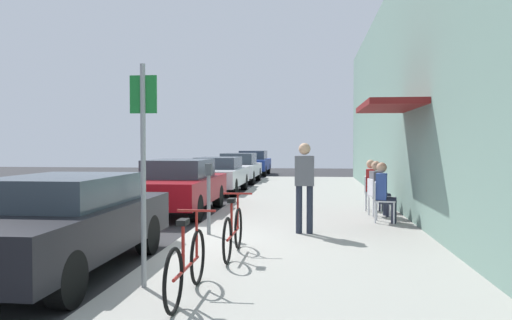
# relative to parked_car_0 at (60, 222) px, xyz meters

# --- Properties ---
(ground_plane) EXTENTS (60.00, 60.00, 0.00)m
(ground_plane) POSITION_rel_parked_car_0_xyz_m (1.10, 1.72, -0.71)
(ground_plane) COLOR #2D2D30
(sidewalk_slab) EXTENTS (4.50, 32.00, 0.12)m
(sidewalk_slab) POSITION_rel_parked_car_0_xyz_m (3.35, 3.72, -0.65)
(sidewalk_slab) COLOR #9E9B93
(sidewalk_slab) RESTS_ON ground_plane
(building_facade) EXTENTS (1.40, 32.00, 6.17)m
(building_facade) POSITION_rel_parked_car_0_xyz_m (5.75, 3.73, 2.37)
(building_facade) COLOR gray
(building_facade) RESTS_ON ground_plane
(parked_car_0) EXTENTS (1.80, 4.40, 1.35)m
(parked_car_0) POSITION_rel_parked_car_0_xyz_m (0.00, 0.00, 0.00)
(parked_car_0) COLOR black
(parked_car_0) RESTS_ON ground_plane
(parked_car_1) EXTENTS (1.80, 4.40, 1.40)m
(parked_car_1) POSITION_rel_parked_car_0_xyz_m (0.00, 6.16, 0.02)
(parked_car_1) COLOR maroon
(parked_car_1) RESTS_ON ground_plane
(parked_car_2) EXTENTS (1.80, 4.40, 1.33)m
(parked_car_2) POSITION_rel_parked_car_0_xyz_m (0.00, 11.75, -0.01)
(parked_car_2) COLOR silver
(parked_car_2) RESTS_ON ground_plane
(parked_car_3) EXTENTS (1.80, 4.40, 1.39)m
(parked_car_3) POSITION_rel_parked_car_0_xyz_m (0.00, 16.99, 0.00)
(parked_car_3) COLOR silver
(parked_car_3) RESTS_ON ground_plane
(parked_car_4) EXTENTS (1.80, 4.40, 1.44)m
(parked_car_4) POSITION_rel_parked_car_0_xyz_m (0.00, 23.01, 0.03)
(parked_car_4) COLOR navy
(parked_car_4) RESTS_ON ground_plane
(parking_meter) EXTENTS (0.12, 0.10, 1.32)m
(parking_meter) POSITION_rel_parked_car_0_xyz_m (1.55, 2.56, 0.17)
(parking_meter) COLOR slate
(parking_meter) RESTS_ON sidewalk_slab
(street_sign) EXTENTS (0.32, 0.06, 2.60)m
(street_sign) POSITION_rel_parked_car_0_xyz_m (1.50, -0.90, 0.93)
(street_sign) COLOR gray
(street_sign) RESTS_ON sidewalk_slab
(bicycle_0) EXTENTS (0.46, 1.71, 0.90)m
(bicycle_0) POSITION_rel_parked_car_0_xyz_m (2.10, -1.25, -0.23)
(bicycle_0) COLOR black
(bicycle_0) RESTS_ON sidewalk_slab
(bicycle_1) EXTENTS (0.46, 1.71, 0.90)m
(bicycle_1) POSITION_rel_parked_car_0_xyz_m (2.28, 0.84, -0.23)
(bicycle_1) COLOR black
(bicycle_1) RESTS_ON sidewalk_slab
(cafe_chair_0) EXTENTS (0.52, 0.52, 0.87)m
(cafe_chair_0) POSITION_rel_parked_car_0_xyz_m (4.94, 4.42, -0.09)
(cafe_chair_0) COLOR silver
(cafe_chair_0) RESTS_ON sidewalk_slab
(seated_patron_0) EXTENTS (0.48, 0.42, 1.29)m
(seated_patron_0) POSITION_rel_parked_car_0_xyz_m (5.00, 4.41, 0.10)
(seated_patron_0) COLOR #232838
(seated_patron_0) RESTS_ON sidewalk_slab
(cafe_chair_1) EXTENTS (0.51, 0.51, 0.87)m
(cafe_chair_1) POSITION_rel_parked_car_0_xyz_m (4.94, 5.35, -0.09)
(cafe_chair_1) COLOR silver
(cafe_chair_1) RESTS_ON sidewalk_slab
(seated_patron_1) EXTENTS (0.47, 0.42, 1.29)m
(seated_patron_1) POSITION_rel_parked_car_0_xyz_m (5.00, 5.36, 0.10)
(seated_patron_1) COLOR #232838
(seated_patron_1) RESTS_ON sidewalk_slab
(cafe_chair_2) EXTENTS (0.50, 0.50, 0.87)m
(cafe_chair_2) POSITION_rel_parked_car_0_xyz_m (4.94, 6.39, -0.09)
(cafe_chair_2) COLOR silver
(cafe_chair_2) RESTS_ON sidewalk_slab
(seated_patron_2) EXTENTS (0.47, 0.41, 1.29)m
(seated_patron_2) POSITION_rel_parked_car_0_xyz_m (5.00, 6.38, 0.10)
(seated_patron_2) COLOR #232838
(seated_patron_2) RESTS_ON sidewalk_slab
(pedestrian_standing) EXTENTS (0.36, 0.22, 1.70)m
(pedestrian_standing) POSITION_rel_parked_car_0_xyz_m (3.32, 2.86, 0.41)
(pedestrian_standing) COLOR #232838
(pedestrian_standing) RESTS_ON sidewalk_slab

